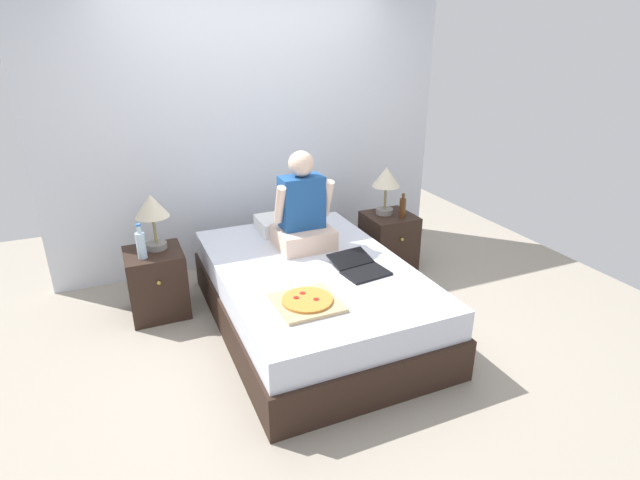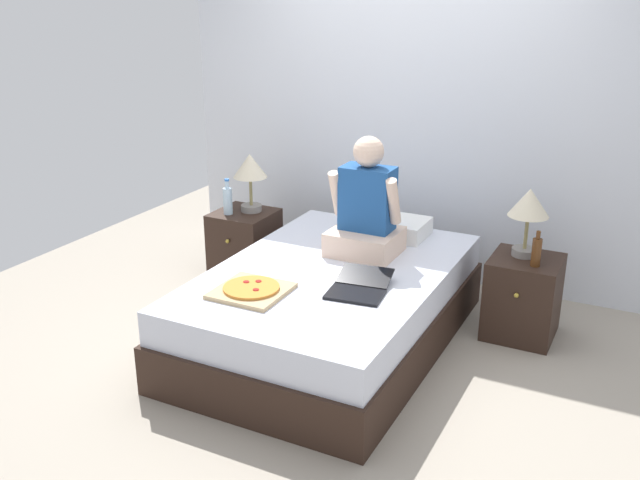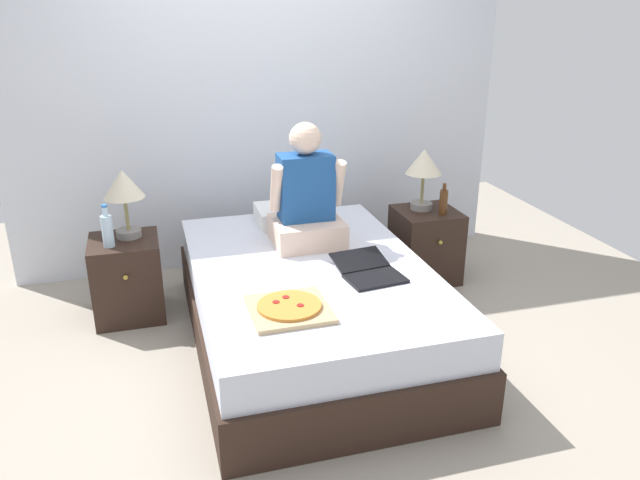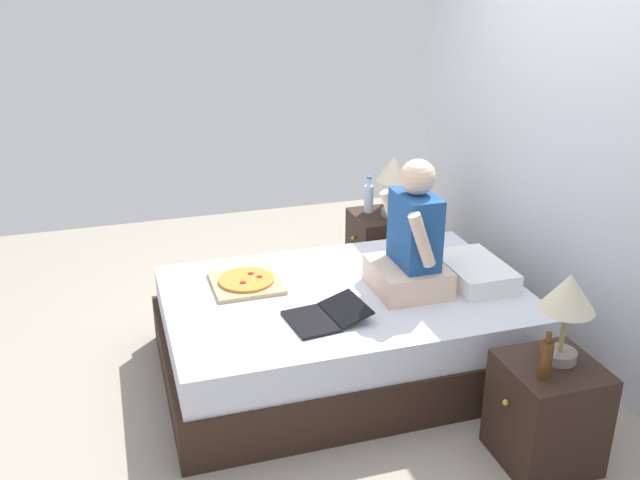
{
  "view_description": "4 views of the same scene",
  "coord_description": "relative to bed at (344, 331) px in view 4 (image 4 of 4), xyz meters",
  "views": [
    {
      "loc": [
        -1.29,
        -3.12,
        2.12
      ],
      "look_at": [
        0.07,
        0.01,
        0.7
      ],
      "focal_mm": 28.0,
      "sensor_mm": 36.0,
      "label": 1
    },
    {
      "loc": [
        1.81,
        -3.71,
        2.22
      ],
      "look_at": [
        -0.01,
        -0.12,
        0.75
      ],
      "focal_mm": 40.0,
      "sensor_mm": 36.0,
      "label": 2
    },
    {
      "loc": [
        -0.88,
        -3.28,
        2.0
      ],
      "look_at": [
        0.06,
        -0.01,
        0.67
      ],
      "focal_mm": 35.0,
      "sensor_mm": 36.0,
      "label": 3
    },
    {
      "loc": [
        3.5,
        -1.23,
        2.35
      ],
      "look_at": [
        -0.14,
        -0.11,
        0.79
      ],
      "focal_mm": 40.0,
      "sensor_mm": 36.0,
      "label": 4
    }
  ],
  "objects": [
    {
      "name": "pizza_box",
      "position": [
        -0.25,
        -0.53,
        0.28
      ],
      "size": [
        0.4,
        0.4,
        0.05
      ],
      "color": "tan",
      "rests_on": "bed"
    },
    {
      "name": "lamp_on_left_nightstand",
      "position": [
        -1.03,
        0.72,
        0.61
      ],
      "size": [
        0.26,
        0.26,
        0.45
      ],
      "color": "gray",
      "rests_on": "nightstand_left"
    },
    {
      "name": "nightstand_right",
      "position": [
        1.07,
        0.67,
        0.02
      ],
      "size": [
        0.44,
        0.47,
        0.54
      ],
      "color": "black",
      "rests_on": "ground"
    },
    {
      "name": "lamp_on_right_nightstand",
      "position": [
        1.04,
        0.72,
        0.61
      ],
      "size": [
        0.26,
        0.26,
        0.45
      ],
      "color": "gray",
      "rests_on": "nightstand_right"
    },
    {
      "name": "bed",
      "position": [
        0.0,
        0.0,
        0.0
      ],
      "size": [
        1.4,
        2.12,
        0.51
      ],
      "color": "black",
      "rests_on": "ground"
    },
    {
      "name": "wall_back",
      "position": [
        0.0,
        1.42,
        1.0
      ],
      "size": [
        3.79,
        0.12,
        2.5
      ],
      "primitive_type": "cube",
      "color": "silver",
      "rests_on": "ground"
    },
    {
      "name": "person_seated",
      "position": [
        0.08,
        0.37,
        0.55
      ],
      "size": [
        0.47,
        0.4,
        0.78
      ],
      "color": "beige",
      "rests_on": "bed"
    },
    {
      "name": "water_bottle",
      "position": [
        -1.15,
        0.58,
        0.4
      ],
      "size": [
        0.07,
        0.07,
        0.28
      ],
      "color": "silver",
      "rests_on": "nightstand_left"
    },
    {
      "name": "nightstand_left",
      "position": [
        -1.07,
        0.67,
        0.02
      ],
      "size": [
        0.44,
        0.47,
        0.54
      ],
      "color": "black",
      "rests_on": "ground"
    },
    {
      "name": "ground_plane",
      "position": [
        0.0,
        0.0,
        -0.25
      ],
      "size": [
        5.79,
        5.79,
        0.0
      ],
      "primitive_type": "plane",
      "color": "#9E9384"
    },
    {
      "name": "laptop",
      "position": [
        0.29,
        -0.23,
        0.28
      ],
      "size": [
        0.37,
        0.45,
        0.07
      ],
      "color": "black",
      "rests_on": "bed"
    },
    {
      "name": "pillow",
      "position": [
        0.09,
        0.78,
        0.32
      ],
      "size": [
        0.52,
        0.34,
        0.12
      ],
      "primitive_type": "cube",
      "color": "white",
      "rests_on": "bed"
    },
    {
      "name": "beer_bottle",
      "position": [
        1.14,
        0.57,
        0.38
      ],
      "size": [
        0.06,
        0.06,
        0.23
      ],
      "color": "#512D14",
      "rests_on": "nightstand_right"
    }
  ]
}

